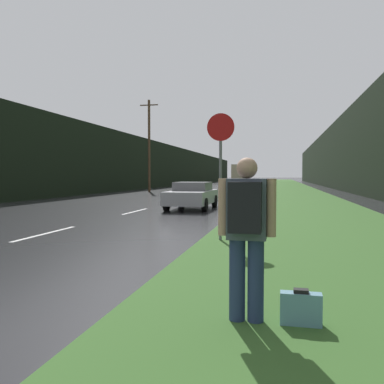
% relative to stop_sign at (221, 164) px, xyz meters
% --- Properties ---
extents(grass_verge, '(6.00, 240.00, 0.02)m').
position_rel_stop_sign_xyz_m(grass_verge, '(2.51, 31.43, -1.87)').
color(grass_verge, '#386028').
rests_on(grass_verge, ground_plane).
extents(lane_stripe_b, '(0.12, 3.00, 0.01)m').
position_rel_stop_sign_xyz_m(lane_stripe_b, '(-4.84, 0.18, -1.87)').
color(lane_stripe_b, silver).
rests_on(lane_stripe_b, ground_plane).
extents(lane_stripe_c, '(0.12, 3.00, 0.01)m').
position_rel_stop_sign_xyz_m(lane_stripe_c, '(-4.84, 7.18, -1.87)').
color(lane_stripe_c, silver).
rests_on(lane_stripe_c, ground_plane).
extents(lane_stripe_d, '(0.12, 3.00, 0.01)m').
position_rel_stop_sign_xyz_m(lane_stripe_d, '(-4.84, 14.18, -1.87)').
color(lane_stripe_d, silver).
rests_on(lane_stripe_d, ground_plane).
extents(lane_stripe_e, '(0.12, 3.00, 0.01)m').
position_rel_stop_sign_xyz_m(lane_stripe_e, '(-4.84, 21.18, -1.87)').
color(lane_stripe_e, silver).
rests_on(lane_stripe_e, ground_plane).
extents(lane_stripe_f, '(0.12, 3.00, 0.01)m').
position_rel_stop_sign_xyz_m(lane_stripe_f, '(-4.84, 28.18, -1.87)').
color(lane_stripe_f, silver).
rests_on(lane_stripe_f, ground_plane).
extents(treeline_far_side, '(2.00, 140.00, 6.00)m').
position_rel_stop_sign_xyz_m(treeline_far_side, '(-15.19, 41.43, 1.12)').
color(treeline_far_side, black).
rests_on(treeline_far_side, ground_plane).
extents(treeline_near_side, '(2.00, 140.00, 7.88)m').
position_rel_stop_sign_xyz_m(treeline_near_side, '(8.51, 41.43, 2.06)').
color(treeline_near_side, black).
rests_on(treeline_near_side, ground_plane).
extents(utility_pole_far, '(1.80, 0.24, 8.93)m').
position_rel_stop_sign_xyz_m(utility_pole_far, '(-11.14, 28.15, 2.72)').
color(utility_pole_far, '#4C3823').
rests_on(utility_pole_far, ground_plane).
extents(stop_sign, '(0.67, 0.07, 3.09)m').
position_rel_stop_sign_xyz_m(stop_sign, '(0.00, 0.00, 0.00)').
color(stop_sign, slate).
rests_on(stop_sign, ground_plane).
extents(hitchhiker_with_backpack, '(0.62, 0.42, 1.78)m').
position_rel_stop_sign_xyz_m(hitchhiker_with_backpack, '(1.07, -5.44, -0.85)').
color(hitchhiker_with_backpack, navy).
rests_on(hitchhiker_with_backpack, ground_plane).
extents(suitcase, '(0.43, 0.16, 0.40)m').
position_rel_stop_sign_xyz_m(suitcase, '(1.65, -5.41, -1.69)').
color(suitcase, '#6093A8').
rests_on(suitcase, ground_plane).
extents(car_passing_near, '(1.93, 4.34, 1.27)m').
position_rel_stop_sign_xyz_m(car_passing_near, '(-2.67, 9.00, -1.22)').
color(car_passing_near, '#9E9EA3').
rests_on(car_passing_near, ground_plane).
extents(delivery_truck, '(2.45, 7.11, 3.78)m').
position_rel_stop_sign_xyz_m(delivery_truck, '(-7.02, 73.89, 0.10)').
color(delivery_truck, '#6E684F').
rests_on(delivery_truck, ground_plane).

